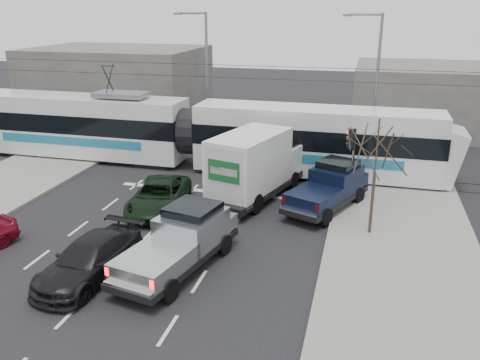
% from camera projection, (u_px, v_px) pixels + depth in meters
% --- Properties ---
extents(ground, '(120.00, 120.00, 0.00)m').
position_uv_depth(ground, '(184.00, 241.00, 21.48)').
color(ground, black).
rests_on(ground, ground).
extents(sidewalk_right, '(6.00, 60.00, 0.15)m').
position_uv_depth(sidewalk_right, '(406.00, 265.00, 19.35)').
color(sidewalk_right, gray).
rests_on(sidewalk_right, ground).
extents(rails, '(60.00, 1.60, 0.03)m').
position_uv_depth(rails, '(241.00, 170.00, 30.63)').
color(rails, '#33302D').
rests_on(rails, ground).
extents(building_left, '(14.00, 10.00, 6.00)m').
position_uv_depth(building_left, '(119.00, 83.00, 43.89)').
color(building_left, slate).
rests_on(building_left, ground).
extents(building_right, '(12.00, 10.00, 5.00)m').
position_uv_depth(building_right, '(433.00, 98.00, 39.83)').
color(building_right, slate).
rests_on(building_right, ground).
extents(bare_tree, '(2.40, 2.40, 5.00)m').
position_uv_depth(bare_tree, '(377.00, 151.00, 20.75)').
color(bare_tree, '#47382B').
rests_on(bare_tree, ground).
extents(traffic_signal, '(0.44, 0.44, 3.60)m').
position_uv_depth(traffic_signal, '(351.00, 149.00, 25.02)').
color(traffic_signal, black).
rests_on(traffic_signal, ground).
extents(street_lamp_near, '(2.38, 0.25, 9.00)m').
position_uv_depth(street_lamp_near, '(374.00, 80.00, 30.91)').
color(street_lamp_near, slate).
rests_on(street_lamp_near, ground).
extents(street_lamp_far, '(2.38, 0.25, 9.00)m').
position_uv_depth(street_lamp_far, '(204.00, 70.00, 35.42)').
color(street_lamp_far, slate).
rests_on(street_lamp_far, ground).
extents(catenary, '(60.00, 0.20, 7.00)m').
position_uv_depth(catenary, '(241.00, 106.00, 29.36)').
color(catenary, black).
rests_on(catenary, ground).
extents(tram, '(29.05, 3.30, 5.92)m').
position_uv_depth(tram, '(191.00, 132.00, 30.80)').
color(tram, silver).
rests_on(tram, ground).
extents(silver_pickup, '(3.33, 6.37, 2.20)m').
position_uv_depth(silver_pickup, '(182.00, 239.00, 19.11)').
color(silver_pickup, black).
rests_on(silver_pickup, ground).
extents(box_truck, '(4.27, 7.39, 3.50)m').
position_uv_depth(box_truck, '(255.00, 166.00, 25.73)').
color(box_truck, black).
rests_on(box_truck, ground).
extents(navy_pickup, '(3.90, 5.68, 2.26)m').
position_uv_depth(navy_pickup, '(330.00, 187.00, 24.58)').
color(navy_pickup, black).
rests_on(navy_pickup, ground).
extents(green_car, '(3.06, 5.39, 1.42)m').
position_uv_depth(green_car, '(159.00, 196.00, 24.53)').
color(green_car, black).
rests_on(green_car, ground).
extents(dark_car, '(2.62, 5.21, 1.45)m').
position_uv_depth(dark_car, '(90.00, 260.00, 18.37)').
color(dark_car, black).
rests_on(dark_car, ground).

